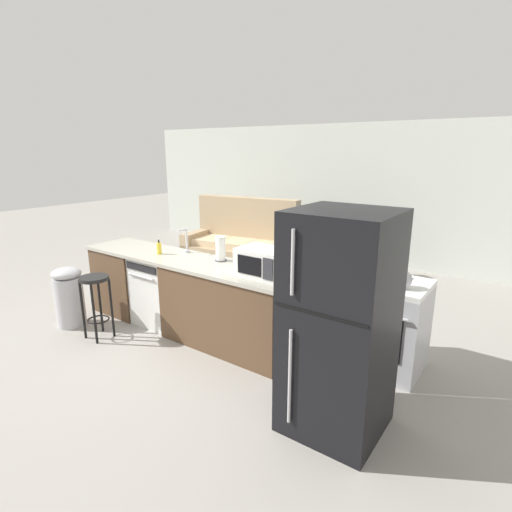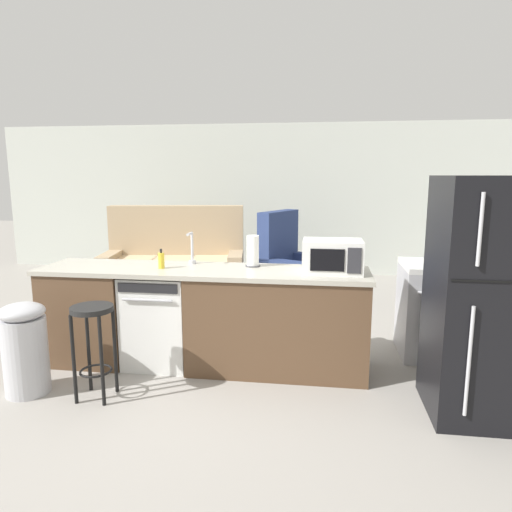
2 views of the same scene
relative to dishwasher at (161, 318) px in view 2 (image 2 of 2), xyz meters
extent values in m
plane|color=gray|center=(0.25, 0.00, -0.42)|extent=(24.00, 24.00, 0.00)
cube|color=beige|center=(0.55, 4.20, 0.88)|extent=(10.00, 0.06, 2.60)
cube|color=brown|center=(-0.68, 0.00, 0.01)|extent=(0.75, 0.62, 0.86)
cube|color=brown|center=(1.08, 0.00, 0.01)|extent=(1.55, 0.62, 0.86)
cube|color=#ADA899|center=(0.40, 0.00, 0.46)|extent=(2.94, 0.66, 0.04)
cube|color=black|center=(0.40, 0.00, -0.38)|extent=(2.86, 0.56, 0.08)
cube|color=silver|center=(0.00, 0.00, 0.00)|extent=(0.58, 0.58, 0.84)
cube|color=black|center=(0.00, -0.30, 0.36)|extent=(0.52, 0.01, 0.08)
cylinder|color=#B2B2B7|center=(0.00, -0.31, 0.26)|extent=(0.44, 0.02, 0.02)
cube|color=#B7B7BC|center=(2.60, 0.55, 0.00)|extent=(0.76, 0.64, 0.85)
cube|color=black|center=(2.60, 0.22, 0.05)|extent=(0.53, 0.01, 0.43)
cylinder|color=silver|center=(2.60, 0.20, 0.28)|extent=(0.61, 0.03, 0.03)
cube|color=white|center=(2.60, 0.55, 0.45)|extent=(0.76, 0.64, 0.05)
torus|color=black|center=(2.43, 0.42, 0.47)|extent=(0.16, 0.16, 0.01)
torus|color=black|center=(2.77, 0.42, 0.47)|extent=(0.16, 0.16, 0.01)
torus|color=black|center=(2.43, 0.68, 0.47)|extent=(0.16, 0.16, 0.01)
torus|color=black|center=(2.77, 0.68, 0.47)|extent=(0.16, 0.16, 0.01)
cube|color=black|center=(2.60, -0.55, 0.44)|extent=(0.72, 0.70, 1.72)
cylinder|color=#B2B2B7|center=(2.40, -0.92, 0.97)|extent=(0.02, 0.02, 0.46)
cylinder|color=#B2B2B7|center=(2.40, -0.92, 0.11)|extent=(0.02, 0.02, 0.75)
cube|color=black|center=(2.60, -0.90, 0.64)|extent=(0.68, 0.01, 0.01)
cube|color=white|center=(1.54, 0.00, 0.62)|extent=(0.50, 0.36, 0.28)
cube|color=black|center=(1.49, -0.18, 0.62)|extent=(0.27, 0.01, 0.18)
cube|color=#2D2D33|center=(1.71, -0.18, 0.62)|extent=(0.11, 0.01, 0.21)
cylinder|color=silver|center=(0.25, 0.21, 0.49)|extent=(0.07, 0.07, 0.03)
cylinder|color=silver|center=(0.25, 0.21, 0.64)|extent=(0.02, 0.02, 0.26)
cylinder|color=silver|center=(0.25, 0.14, 0.77)|extent=(0.02, 0.14, 0.02)
cylinder|color=#4C4C51|center=(0.83, 0.17, 0.49)|extent=(0.14, 0.14, 0.01)
cylinder|color=white|center=(0.83, 0.17, 0.63)|extent=(0.11, 0.11, 0.27)
cylinder|color=yellow|center=(0.04, -0.04, 0.55)|extent=(0.06, 0.06, 0.14)
cylinder|color=black|center=(0.04, -0.04, 0.64)|extent=(0.02, 0.02, 0.04)
sphere|color=#B2B2B7|center=(2.77, 0.42, 0.56)|extent=(0.17, 0.17, 0.17)
sphere|color=black|center=(2.77, 0.42, 0.66)|extent=(0.03, 0.03, 0.03)
cone|color=#B2B2B7|center=(2.85, 0.42, 0.58)|extent=(0.08, 0.04, 0.06)
cylinder|color=black|center=(-0.27, -0.74, 0.30)|extent=(0.32, 0.32, 0.04)
cylinder|color=black|center=(-0.38, -0.85, -0.07)|extent=(0.03, 0.03, 0.70)
cylinder|color=black|center=(-0.16, -0.85, -0.07)|extent=(0.03, 0.03, 0.70)
cylinder|color=black|center=(-0.38, -0.62, -0.07)|extent=(0.03, 0.03, 0.70)
cylinder|color=black|center=(-0.16, -0.62, -0.07)|extent=(0.03, 0.03, 0.70)
torus|color=black|center=(-0.27, -0.74, -0.20)|extent=(0.25, 0.25, 0.02)
cylinder|color=#B7B7BC|center=(-0.86, -0.74, -0.11)|extent=(0.34, 0.34, 0.62)
ellipsoid|color=#B7B7BC|center=(-0.86, -0.74, 0.25)|extent=(0.35, 0.35, 0.14)
cube|color=tan|center=(-0.66, 2.41, -0.21)|extent=(2.11, 1.18, 0.42)
cube|color=tan|center=(-0.71, 2.73, 0.21)|extent=(2.01, 0.53, 1.27)
cube|color=tan|center=(-1.55, 2.28, -0.11)|extent=(0.33, 0.92, 0.62)
cube|color=tan|center=(0.23, 2.54, -0.11)|extent=(0.33, 0.92, 0.62)
cube|color=beige|center=(-1.20, 2.28, 0.06)|extent=(0.65, 0.71, 0.12)
cube|color=beige|center=(-0.66, 2.36, 0.06)|extent=(0.65, 0.71, 0.12)
cube|color=beige|center=(-0.11, 2.44, 0.06)|extent=(0.65, 0.71, 0.12)
cube|color=navy|center=(1.09, 2.68, -0.22)|extent=(1.09, 1.11, 0.40)
cube|color=navy|center=(0.82, 2.81, 0.18)|extent=(0.55, 0.85, 1.20)
cube|color=navy|center=(0.94, 2.37, -0.15)|extent=(0.79, 0.49, 0.55)
cube|color=navy|center=(1.24, 3.00, -0.15)|extent=(0.79, 0.49, 0.55)
camera|label=1|loc=(3.69, -3.13, 1.70)|focal=28.00mm
camera|label=2|loc=(1.43, -3.86, 1.30)|focal=32.00mm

